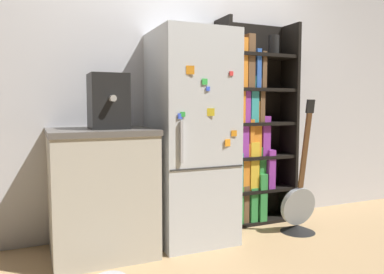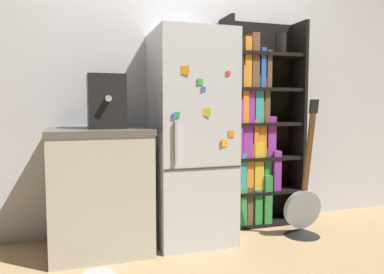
% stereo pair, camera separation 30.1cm
% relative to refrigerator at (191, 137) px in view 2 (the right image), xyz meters
% --- Properties ---
extents(ground_plane, '(16.00, 16.00, 0.00)m').
position_rel_refrigerator_xyz_m(ground_plane, '(0.00, -0.14, -0.83)').
color(ground_plane, tan).
extents(wall_back, '(8.00, 0.05, 2.60)m').
position_rel_refrigerator_xyz_m(wall_back, '(0.00, 0.33, 0.47)').
color(wall_back, silver).
rests_on(wall_back, ground_plane).
extents(refrigerator, '(0.60, 0.64, 1.67)m').
position_rel_refrigerator_xyz_m(refrigerator, '(0.00, 0.00, 0.00)').
color(refrigerator, silver).
rests_on(refrigerator, ground_plane).
extents(bookshelf, '(0.75, 0.29, 1.84)m').
position_rel_refrigerator_xyz_m(bookshelf, '(0.65, 0.19, 0.02)').
color(bookshelf, black).
rests_on(bookshelf, ground_plane).
extents(kitchen_counter, '(0.74, 0.66, 0.92)m').
position_rel_refrigerator_xyz_m(kitchen_counter, '(-0.72, -0.01, -0.37)').
color(kitchen_counter, '#BCB7A8').
rests_on(kitchen_counter, ground_plane).
extents(espresso_machine, '(0.27, 0.32, 0.39)m').
position_rel_refrigerator_xyz_m(espresso_machine, '(-0.66, -0.04, 0.28)').
color(espresso_machine, black).
rests_on(espresso_machine, kitchen_counter).
extents(guitar, '(0.33, 0.30, 1.14)m').
position_rel_refrigerator_xyz_m(guitar, '(0.91, -0.23, -0.67)').
color(guitar, black).
rests_on(guitar, ground_plane).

